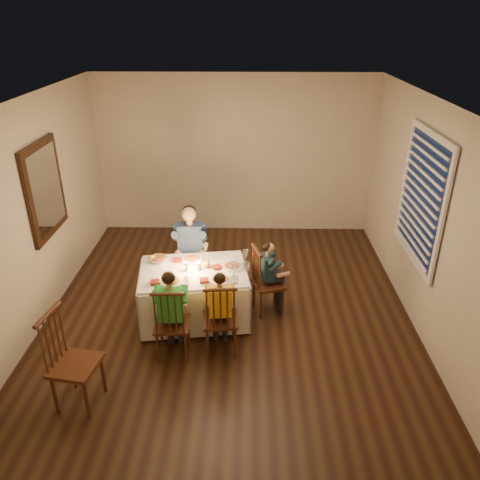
{
  "coord_description": "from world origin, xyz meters",
  "views": [
    {
      "loc": [
        0.24,
        -4.95,
        3.43
      ],
      "look_at": [
        0.13,
        0.15,
        0.92
      ],
      "focal_mm": 35.0,
      "sensor_mm": 36.0,
      "label": 1
    }
  ],
  "objects_px": {
    "chair_near_right": "(221,349)",
    "child_teal": "(268,310)",
    "child_green": "(175,354)",
    "child_yellow": "(221,349)",
    "chair_near_left": "(175,354)",
    "chair_adult": "(193,289)",
    "adult": "(193,289)",
    "chair_extra": "(83,401)",
    "chair_end": "(268,310)",
    "serving_bowl": "(159,260)",
    "dining_table": "(194,284)"
  },
  "relations": [
    {
      "from": "chair_adult",
      "to": "serving_bowl",
      "type": "distance_m",
      "value": 0.89
    },
    {
      "from": "chair_adult",
      "to": "serving_bowl",
      "type": "relative_size",
      "value": 4.1
    },
    {
      "from": "chair_end",
      "to": "dining_table",
      "type": "bearing_deg",
      "value": 83.06
    },
    {
      "from": "dining_table",
      "to": "chair_near_right",
      "type": "distance_m",
      "value": 0.86
    },
    {
      "from": "adult",
      "to": "serving_bowl",
      "type": "height_order",
      "value": "serving_bowl"
    },
    {
      "from": "chair_end",
      "to": "serving_bowl",
      "type": "distance_m",
      "value": 1.52
    },
    {
      "from": "child_green",
      "to": "serving_bowl",
      "type": "bearing_deg",
      "value": -74.83
    },
    {
      "from": "chair_extra",
      "to": "child_teal",
      "type": "bearing_deg",
      "value": -39.81
    },
    {
      "from": "chair_adult",
      "to": "chair_extra",
      "type": "height_order",
      "value": "chair_extra"
    },
    {
      "from": "child_green",
      "to": "dining_table",
      "type": "bearing_deg",
      "value": -104.35
    },
    {
      "from": "child_green",
      "to": "chair_extra",
      "type": "bearing_deg",
      "value": 40.29
    },
    {
      "from": "chair_adult",
      "to": "child_teal",
      "type": "xyz_separation_m",
      "value": [
        1.01,
        -0.5,
        0.0
      ]
    },
    {
      "from": "child_green",
      "to": "child_yellow",
      "type": "relative_size",
      "value": 1.06
    },
    {
      "from": "chair_adult",
      "to": "adult",
      "type": "distance_m",
      "value": 0.0
    },
    {
      "from": "chair_end",
      "to": "serving_bowl",
      "type": "xyz_separation_m",
      "value": [
        -1.35,
        0.05,
        0.69
      ]
    },
    {
      "from": "chair_adult",
      "to": "child_yellow",
      "type": "bearing_deg",
      "value": -71.76
    },
    {
      "from": "chair_adult",
      "to": "serving_bowl",
      "type": "bearing_deg",
      "value": -128.74
    },
    {
      "from": "chair_extra",
      "to": "chair_near_right",
      "type": "bearing_deg",
      "value": -48.37
    },
    {
      "from": "chair_near_right",
      "to": "serving_bowl",
      "type": "distance_m",
      "value": 1.34
    },
    {
      "from": "chair_extra",
      "to": "child_teal",
      "type": "height_order",
      "value": "chair_extra"
    },
    {
      "from": "chair_near_right",
      "to": "child_teal",
      "type": "height_order",
      "value": "child_teal"
    },
    {
      "from": "chair_near_right",
      "to": "adult",
      "type": "relative_size",
      "value": 0.75
    },
    {
      "from": "chair_near_right",
      "to": "child_teal",
      "type": "xyz_separation_m",
      "value": [
        0.55,
        0.77,
        0.0
      ]
    },
    {
      "from": "dining_table",
      "to": "chair_adult",
      "type": "height_order",
      "value": "dining_table"
    },
    {
      "from": "child_green",
      "to": "chair_near_right",
      "type": "bearing_deg",
      "value": -171.66
    },
    {
      "from": "chair_adult",
      "to": "chair_end",
      "type": "relative_size",
      "value": 1.0
    },
    {
      "from": "adult",
      "to": "child_teal",
      "type": "height_order",
      "value": "adult"
    },
    {
      "from": "serving_bowl",
      "to": "chair_near_left",
      "type": "bearing_deg",
      "value": -72.86
    },
    {
      "from": "child_teal",
      "to": "chair_end",
      "type": "bearing_deg",
      "value": -0.0
    },
    {
      "from": "chair_near_right",
      "to": "chair_near_left",
      "type": "bearing_deg",
      "value": 4.99
    },
    {
      "from": "child_yellow",
      "to": "chair_near_left",
      "type": "bearing_deg",
      "value": 4.99
    },
    {
      "from": "adult",
      "to": "child_yellow",
      "type": "xyz_separation_m",
      "value": [
        0.46,
        -1.27,
        0.0
      ]
    },
    {
      "from": "chair_end",
      "to": "serving_bowl",
      "type": "relative_size",
      "value": 4.1
    },
    {
      "from": "chair_adult",
      "to": "chair_near_right",
      "type": "height_order",
      "value": "same"
    },
    {
      "from": "chair_near_right",
      "to": "child_teal",
      "type": "distance_m",
      "value": 0.95
    },
    {
      "from": "chair_extra",
      "to": "adult",
      "type": "distance_m",
      "value": 2.25
    },
    {
      "from": "chair_near_right",
      "to": "chair_end",
      "type": "bearing_deg",
      "value": -130.83
    },
    {
      "from": "chair_near_right",
      "to": "chair_adult",
      "type": "bearing_deg",
      "value": -75.33
    },
    {
      "from": "chair_extra",
      "to": "child_teal",
      "type": "distance_m",
      "value": 2.44
    },
    {
      "from": "chair_end",
      "to": "child_yellow",
      "type": "bearing_deg",
      "value": 128.15
    },
    {
      "from": "child_teal",
      "to": "serving_bowl",
      "type": "relative_size",
      "value": 4.35
    },
    {
      "from": "child_yellow",
      "to": "serving_bowl",
      "type": "xyz_separation_m",
      "value": [
        -0.8,
        0.82,
        0.69
      ]
    },
    {
      "from": "chair_near_right",
      "to": "child_teal",
      "type": "bearing_deg",
      "value": -130.83
    },
    {
      "from": "chair_near_left",
      "to": "child_green",
      "type": "xyz_separation_m",
      "value": [
        0.0,
        0.0,
        0.0
      ]
    },
    {
      "from": "chair_near_right",
      "to": "chair_extra",
      "type": "height_order",
      "value": "chair_extra"
    },
    {
      "from": "child_green",
      "to": "child_yellow",
      "type": "height_order",
      "value": "child_green"
    },
    {
      "from": "chair_extra",
      "to": "child_yellow",
      "type": "xyz_separation_m",
      "value": [
        1.31,
        0.81,
        0.0
      ]
    },
    {
      "from": "chair_near_left",
      "to": "child_teal",
      "type": "relative_size",
      "value": 0.94
    },
    {
      "from": "child_teal",
      "to": "dining_table",
      "type": "bearing_deg",
      "value": 83.06
    },
    {
      "from": "child_teal",
      "to": "chair_near_left",
      "type": "bearing_deg",
      "value": 112.75
    }
  ]
}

